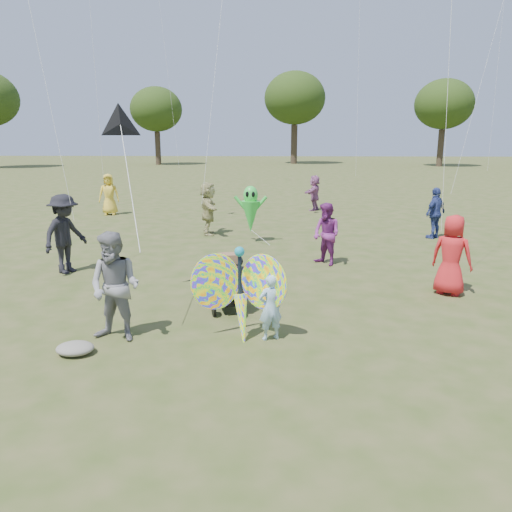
{
  "coord_description": "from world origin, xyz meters",
  "views": [
    {
      "loc": [
        0.19,
        -7.12,
        3.16
      ],
      "look_at": [
        -0.2,
        1.5,
        1.1
      ],
      "focal_mm": 35.0,
      "sensor_mm": 36.0,
      "label": 1
    }
  ],
  "objects": [
    {
      "name": "ground",
      "position": [
        0.0,
        0.0,
        0.0
      ],
      "size": [
        160.0,
        160.0,
        0.0
      ],
      "primitive_type": "plane",
      "color": "#51592B",
      "rests_on": "ground"
    },
    {
      "name": "child_girl",
      "position": [
        0.08,
        0.36,
        0.54
      ],
      "size": [
        0.46,
        0.4,
        1.08
      ],
      "primitive_type": "imported",
      "rotation": [
        0.0,
        0.0,
        3.56
      ],
      "color": "#9FC7E1",
      "rests_on": "ground"
    },
    {
      "name": "adult_man",
      "position": [
        -2.35,
        0.24,
        0.88
      ],
      "size": [
        0.98,
        0.84,
        1.75
      ],
      "primitive_type": "imported",
      "rotation": [
        0.0,
        0.0,
        -0.23
      ],
      "color": "gray",
      "rests_on": "ground"
    },
    {
      "name": "grey_bag",
      "position": [
        -2.82,
        -0.33,
        0.09
      ],
      "size": [
        0.56,
        0.46,
        0.18
      ],
      "primitive_type": "ellipsoid",
      "color": "gray",
      "rests_on": "ground"
    },
    {
      "name": "crowd_a",
      "position": [
        3.72,
        2.91,
        0.83
      ],
      "size": [
        0.97,
        0.89,
        1.66
      ],
      "primitive_type": "imported",
      "rotation": [
        0.0,
        0.0,
        2.56
      ],
      "color": "red",
      "rests_on": "ground"
    },
    {
      "name": "crowd_b",
      "position": [
        -4.83,
        4.2,
        0.94
      ],
      "size": [
        1.12,
        1.39,
        1.88
      ],
      "primitive_type": "imported",
      "rotation": [
        0.0,
        0.0,
        1.17
      ],
      "color": "black",
      "rests_on": "ground"
    },
    {
      "name": "crowd_c",
      "position": [
        5.18,
        8.84,
        0.81
      ],
      "size": [
        0.98,
        0.93,
        1.63
      ],
      "primitive_type": "imported",
      "rotation": [
        0.0,
        0.0,
        3.87
      ],
      "color": "navy",
      "rests_on": "ground"
    },
    {
      "name": "crowd_d",
      "position": [
        -2.13,
        9.14,
        0.87
      ],
      "size": [
        0.77,
        1.67,
        1.74
      ],
      "primitive_type": "imported",
      "rotation": [
        0.0,
        0.0,
        1.73
      ],
      "color": "tan",
      "rests_on": "ground"
    },
    {
      "name": "crowd_e",
      "position": [
        1.4,
        5.24,
        0.79
      ],
      "size": [
        0.95,
        0.97,
        1.58
      ],
      "primitive_type": "imported",
      "rotation": [
        0.0,
        0.0,
        5.4
      ],
      "color": "#7D2978",
      "rests_on": "ground"
    },
    {
      "name": "crowd_g",
      "position": [
        -6.84,
        13.28,
        0.85
      ],
      "size": [
        0.92,
        0.69,
        1.7
      ],
      "primitive_type": "imported",
      "rotation": [
        0.0,
        0.0,
        0.19
      ],
      "color": "yellow",
      "rests_on": "ground"
    },
    {
      "name": "crowd_j",
      "position": [
        1.77,
        14.97,
        0.77
      ],
      "size": [
        0.98,
        1.5,
        1.54
      ],
      "primitive_type": "imported",
      "rotation": [
        0.0,
        0.0,
        4.31
      ],
      "color": "#A05B92",
      "rests_on": "ground"
    },
    {
      "name": "jogging_stroller",
      "position": [
        -0.72,
        1.78,
        0.61
      ],
      "size": [
        0.68,
        1.12,
        1.09
      ],
      "rotation": [
        0.0,
        0.0,
        0.28
      ],
      "color": "black",
      "rests_on": "ground"
    },
    {
      "name": "butterfly_kite",
      "position": [
        -0.4,
        0.41,
        0.75
      ],
      "size": [
        1.74,
        0.75,
        1.7
      ],
      "color": "red",
      "rests_on": "ground"
    },
    {
      "name": "delta_kite_rig",
      "position": [
        -2.77,
        2.37,
        3.38
      ],
      "size": [
        1.28,
        2.37,
        2.4
      ],
      "color": "black",
      "rests_on": "ground"
    },
    {
      "name": "alien_kite",
      "position": [
        -0.66,
        7.93,
        0.97
      ],
      "size": [
        1.12,
        0.69,
        1.74
      ],
      "color": "green",
      "rests_on": "ground"
    },
    {
      "name": "tree_line",
      "position": [
        3.67,
        44.99,
        6.86
      ],
      "size": [
        91.78,
        33.6,
        10.79
      ],
      "color": "#3A2D21",
      "rests_on": "ground"
    }
  ]
}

